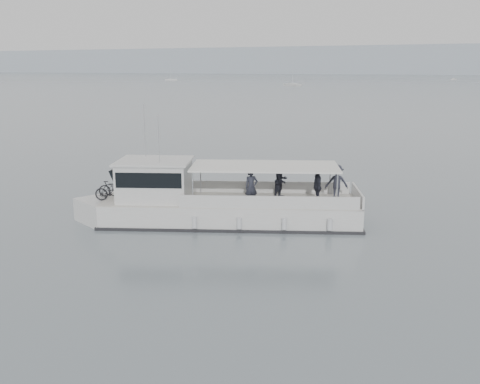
% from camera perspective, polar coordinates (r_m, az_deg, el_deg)
% --- Properties ---
extents(ground, '(1400.00, 1400.00, 0.00)m').
position_cam_1_polar(ground, '(27.43, 6.99, -2.80)').
color(ground, slate).
rests_on(ground, ground).
extents(headland, '(1400.00, 90.00, 28.00)m').
position_cam_1_polar(headland, '(585.31, 24.14, 12.74)').
color(headland, '#939EA8').
rests_on(headland, ground).
extents(tour_boat, '(13.87, 7.77, 5.95)m').
position_cam_1_polar(tour_boat, '(26.36, -3.68, -1.18)').
color(tour_boat, silver).
rests_on(tour_boat, ground).
extents(moored_fleet, '(353.72, 343.53, 9.90)m').
position_cam_1_polar(moored_fleet, '(205.61, 20.28, 10.43)').
color(moored_fleet, silver).
rests_on(moored_fleet, ground).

